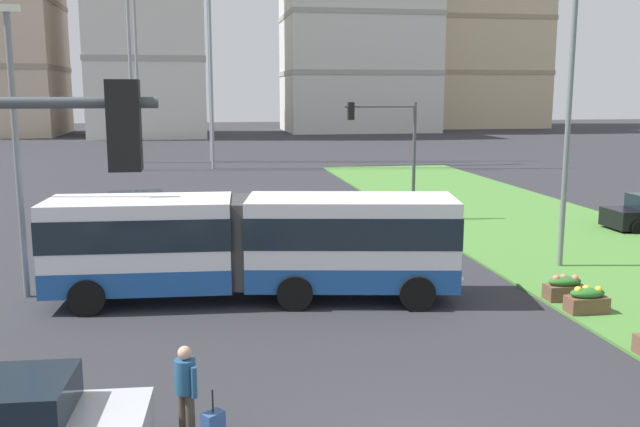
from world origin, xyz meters
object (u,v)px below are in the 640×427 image
at_px(pedestrian_crossing, 186,387).
at_px(streetlight_median, 569,107).
at_px(articulated_bus, 254,244).
at_px(streetlight_left, 16,140).
at_px(flower_planter_3, 564,288).
at_px(traffic_light_far_right, 391,140).
at_px(rolling_suitcase, 213,427).
at_px(flower_planter_2, 587,300).
at_px(car_grey_wagon, 139,210).

relative_size(pedestrian_crossing, streetlight_median, 0.17).
bearing_deg(articulated_bus, streetlight_left, 168.32).
distance_m(articulated_bus, flower_planter_3, 9.08).
height_order(traffic_light_far_right, streetlight_median, streetlight_median).
bearing_deg(articulated_bus, rolling_suitcase, -99.29).
xyz_separation_m(flower_planter_3, traffic_light_far_right, (-1.53, 13.33, 3.39)).
distance_m(flower_planter_2, flower_planter_3, 1.21).
bearing_deg(pedestrian_crossing, articulated_bus, 77.51).
bearing_deg(streetlight_median, car_grey_wagon, 145.83).
distance_m(articulated_bus, rolling_suitcase, 8.75).
distance_m(rolling_suitcase, flower_planter_3, 12.18).
relative_size(flower_planter_2, flower_planter_3, 1.00).
distance_m(streetlight_left, streetlight_median, 17.37).
height_order(car_grey_wagon, rolling_suitcase, car_grey_wagon).
bearing_deg(flower_planter_3, car_grey_wagon, 133.15).
xyz_separation_m(car_grey_wagon, streetlight_median, (14.88, -10.10, 4.75)).
bearing_deg(rolling_suitcase, flower_planter_2, 28.18).
xyz_separation_m(car_grey_wagon, traffic_light_far_right, (11.45, -0.51, 3.06)).
bearing_deg(flower_planter_3, traffic_light_far_right, 96.55).
xyz_separation_m(articulated_bus, car_grey_wagon, (-4.18, 11.98, -0.90)).
bearing_deg(flower_planter_2, articulated_bus, 160.74).
relative_size(streetlight_left, streetlight_median, 0.83).
bearing_deg(traffic_light_far_right, car_grey_wagon, 177.43).
bearing_deg(flower_planter_2, streetlight_median, 69.00).
height_order(pedestrian_crossing, traffic_light_far_right, traffic_light_far_right).
xyz_separation_m(traffic_light_far_right, streetlight_left, (-13.91, -10.09, 0.82)).
relative_size(car_grey_wagon, streetlight_left, 0.55).
xyz_separation_m(pedestrian_crossing, streetlight_median, (12.54, 10.21, 4.50)).
xyz_separation_m(articulated_bus, streetlight_left, (-6.64, 1.37, 2.98)).
relative_size(traffic_light_far_right, streetlight_left, 0.66).
bearing_deg(pedestrian_crossing, traffic_light_far_right, 65.29).
bearing_deg(flower_planter_2, traffic_light_far_right, 96.01).
relative_size(flower_planter_3, streetlight_median, 0.11).
relative_size(articulated_bus, flower_planter_3, 10.90).
bearing_deg(flower_planter_2, flower_planter_3, 90.00).
height_order(pedestrian_crossing, rolling_suitcase, pedestrian_crossing).
height_order(car_grey_wagon, traffic_light_far_right, traffic_light_far_right).
relative_size(flower_planter_3, streetlight_left, 0.13).
bearing_deg(streetlight_median, articulated_bus, -170.05).
relative_size(flower_planter_3, traffic_light_far_right, 0.20).
distance_m(articulated_bus, streetlight_left, 7.41).
height_order(articulated_bus, streetlight_median, streetlight_median).
xyz_separation_m(flower_planter_2, streetlight_median, (1.90, 4.95, 5.08)).
height_order(flower_planter_2, traffic_light_far_right, traffic_light_far_right).
bearing_deg(streetlight_left, articulated_bus, -11.68).
bearing_deg(pedestrian_crossing, flower_planter_2, 26.31).
distance_m(pedestrian_crossing, streetlight_median, 16.79).
distance_m(car_grey_wagon, pedestrian_crossing, 20.45).
bearing_deg(pedestrian_crossing, rolling_suitcase, -23.96).
bearing_deg(rolling_suitcase, flower_planter_3, 33.19).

